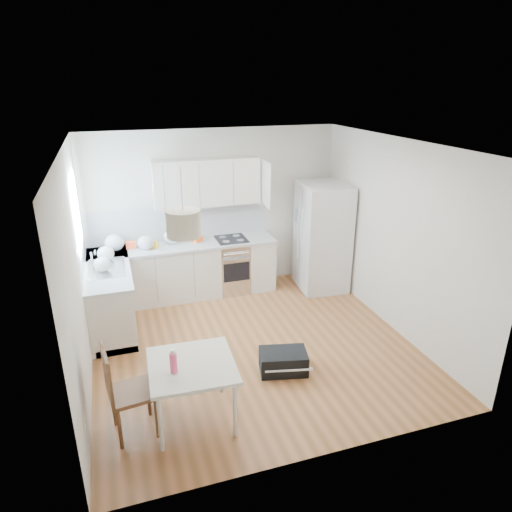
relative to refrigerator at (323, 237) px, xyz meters
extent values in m
plane|color=brown|center=(-1.73, -1.48, -0.91)|extent=(4.20, 4.20, 0.00)
plane|color=white|center=(-1.73, -1.48, 1.79)|extent=(4.20, 4.20, 0.00)
plane|color=beige|center=(-1.73, 0.62, 0.44)|extent=(4.20, 0.00, 4.20)
plane|color=beige|center=(-3.83, -1.48, 0.44)|extent=(0.00, 4.20, 4.20)
plane|color=beige|center=(0.37, -1.48, 0.44)|extent=(0.00, 4.20, 4.20)
cube|color=#BFE0F9|center=(-3.81, -0.33, 0.84)|extent=(0.02, 1.00, 1.00)
cube|color=beige|center=(-2.33, 0.32, -0.47)|extent=(3.00, 0.60, 0.88)
cube|color=beige|center=(-3.53, -0.28, -0.47)|extent=(0.60, 1.80, 0.88)
cube|color=#BBBEC1|center=(-2.33, 0.32, -0.01)|extent=(3.02, 0.64, 0.04)
cube|color=#BBBEC1|center=(-3.53, -0.28, -0.01)|extent=(0.64, 1.82, 0.04)
cube|color=white|center=(-2.33, 0.62, 0.30)|extent=(3.00, 0.01, 0.58)
cube|color=white|center=(-3.82, -0.28, 0.30)|extent=(0.01, 1.80, 0.58)
cube|color=beige|center=(-1.88, 0.46, 0.97)|extent=(1.70, 0.32, 0.75)
cube|color=#BCB4A1|center=(-2.76, -2.68, -0.24)|extent=(0.91, 0.91, 0.04)
cylinder|color=beige|center=(-3.15, -3.03, -0.59)|extent=(0.05, 0.05, 0.65)
cylinder|color=beige|center=(-2.41, -3.06, -0.59)|extent=(0.05, 0.05, 0.65)
cylinder|color=beige|center=(-3.11, -2.29, -0.59)|extent=(0.05, 0.05, 0.65)
cylinder|color=beige|center=(-2.38, -2.33, -0.59)|extent=(0.05, 0.05, 0.65)
cylinder|color=#D93C62|center=(-2.95, -2.76, -0.09)|extent=(0.08, 0.08, 0.26)
cube|color=black|center=(-1.55, -2.17, -0.78)|extent=(0.65, 0.50, 0.27)
cylinder|color=beige|center=(-2.75, -2.63, 1.27)|extent=(0.42, 0.42, 0.25)
ellipsoid|color=white|center=(-3.39, 0.35, 0.14)|extent=(0.29, 0.25, 0.27)
ellipsoid|color=white|center=(-2.92, 0.27, 0.12)|extent=(0.25, 0.21, 0.23)
ellipsoid|color=white|center=(-2.49, 0.42, 0.13)|extent=(0.27, 0.23, 0.24)
ellipsoid|color=white|center=(-3.52, -0.02, 0.12)|extent=(0.24, 0.20, 0.22)
ellipsoid|color=white|center=(-3.58, -0.44, 0.11)|extent=(0.23, 0.20, 0.21)
cube|color=#F65215|center=(-2.08, 0.38, 0.06)|extent=(0.17, 0.15, 0.10)
cube|color=gold|center=(-2.80, 0.31, 0.06)|extent=(0.16, 0.12, 0.10)
cube|color=red|center=(-3.14, 0.42, 0.06)|extent=(0.15, 0.10, 0.11)
camera|label=1|loc=(-3.36, -6.64, 2.50)|focal=32.00mm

